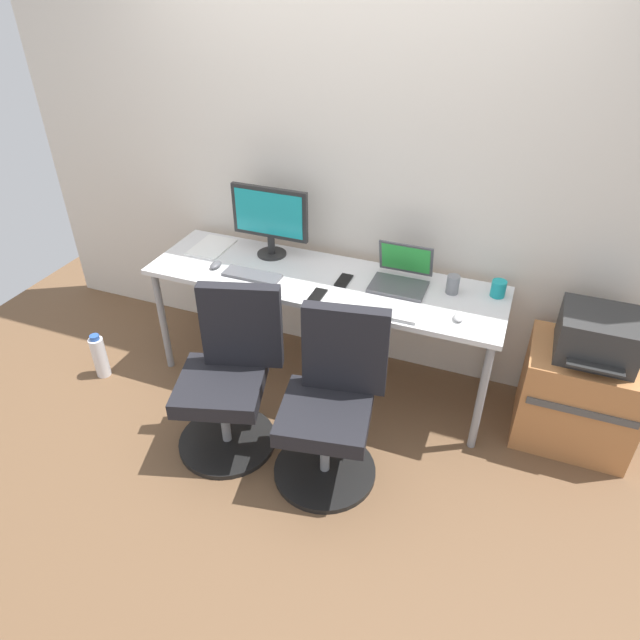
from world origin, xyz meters
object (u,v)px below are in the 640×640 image
Objects in this scene: water_bottle_on_floor at (100,356)px; coffee_mug at (498,289)px; side_cabinet at (578,396)px; printer at (598,336)px; desktop_monitor at (270,217)px; open_laptop at (401,275)px; office_chair_right at (332,406)px; office_chair_left at (229,379)px.

water_bottle_on_floor is 3.37× the size of coffee_mug.
side_cabinet is at bearing 10.61° from water_bottle_on_floor.
printer is 1.29× the size of water_bottle_on_floor.
water_bottle_on_floor is at bearing -145.28° from desktop_monitor.
printer is at bearing -90.00° from side_cabinet.
printer reaches higher than water_bottle_on_floor.
open_laptop reaches higher than coffee_mug.
desktop_monitor reaches higher than side_cabinet.
coffee_mug is at bearing 6.72° from open_laptop.
desktop_monitor is 1.55× the size of open_laptop.
coffee_mug is at bearing 52.06° from office_chair_right.
side_cabinet is 1.92× the size of water_bottle_on_floor.
printer is at bearing 21.95° from office_chair_left.
office_chair_right reaches higher than coffee_mug.
coffee_mug reaches higher than printer.
office_chair_left is at bearing -145.76° from coffee_mug.
office_chair_left is at bearing -179.84° from office_chair_right.
office_chair_right is 1.12m from coffee_mug.
open_laptop is at bearing 176.23° from printer.
open_laptop is at bearing -173.28° from coffee_mug.
office_chair_right is 1.58× the size of side_cabinet.
office_chair_right is 10.22× the size of coffee_mug.
water_bottle_on_floor is 1.00× the size of open_laptop.
coffee_mug is (-0.52, 0.13, 0.50)m from side_cabinet.
open_laptop is (-1.05, 0.07, 0.10)m from printer.
desktop_monitor is at bearing 34.72° from water_bottle_on_floor.
desktop_monitor reaches higher than office_chair_left.
office_chair_left reaches higher than side_cabinet.
side_cabinet is (1.17, 0.71, -0.14)m from office_chair_right.
desktop_monitor is at bearing -179.65° from coffee_mug.
office_chair_left is 1.12m from water_bottle_on_floor.
desktop_monitor is at bearing 176.27° from printer.
office_chair_left reaches higher than coffee_mug.
office_chair_left is 1.11m from open_laptop.
open_laptop is (-1.05, 0.07, 0.50)m from side_cabinet.
side_cabinet is at bearing 31.01° from office_chair_right.
office_chair_right is (0.58, 0.00, 0.00)m from office_chair_left.
printer is at bearing -3.73° from desktop_monitor.
office_chair_right is 1.39m from printer.
side_cabinet is 6.45× the size of coffee_mug.
office_chair_right is at bearing -149.02° from printer.
coffee_mug is at bearing 165.93° from printer.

